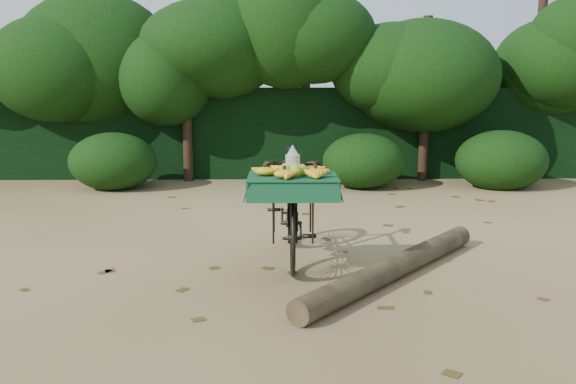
{
  "coord_description": "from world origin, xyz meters",
  "views": [
    {
      "loc": [
        -0.07,
        -6.58,
        1.85
      ],
      "look_at": [
        0.04,
        -0.69,
        0.81
      ],
      "focal_mm": 38.0,
      "sensor_mm": 36.0,
      "label": 1
    }
  ],
  "objects": [
    {
      "name": "bush_clumps",
      "position": [
        0.5,
        4.3,
        0.45
      ],
      "size": [
        8.8,
        1.7,
        0.9
      ],
      "primitive_type": null,
      "color": "black",
      "rests_on": "ground"
    },
    {
      "name": "hedge_backdrop",
      "position": [
        0.0,
        6.3,
        0.9
      ],
      "size": [
        26.0,
        1.8,
        1.8
      ],
      "primitive_type": "cube",
      "color": "black",
      "rests_on": "ground"
    },
    {
      "name": "vendor_bicycle",
      "position": [
        0.08,
        -0.27,
        0.61
      ],
      "size": [
        0.86,
        1.98,
        1.2
      ],
      "rotation": [
        0.0,
        0.0,
        -0.01
      ],
      "color": "black",
      "rests_on": "ground"
    },
    {
      "name": "ground",
      "position": [
        0.0,
        0.0,
        0.0
      ],
      "size": [
        80.0,
        80.0,
        0.0
      ],
      "primitive_type": "plane",
      "color": "tan",
      "rests_on": "ground"
    },
    {
      "name": "tree_row",
      "position": [
        -0.65,
        5.5,
        2.0
      ],
      "size": [
        14.5,
        2.0,
        4.0
      ],
      "primitive_type": null,
      "color": "black",
      "rests_on": "ground"
    },
    {
      "name": "fallen_log",
      "position": [
        1.08,
        -0.91,
        0.11
      ],
      "size": [
        2.17,
        2.57,
        0.23
      ],
      "primitive_type": "cylinder",
      "rotation": [
        1.57,
        0.0,
        -0.69
      ],
      "color": "brown",
      "rests_on": "ground"
    },
    {
      "name": "leaf_litter",
      "position": [
        0.0,
        0.65,
        0.01
      ],
      "size": [
        7.0,
        7.3,
        0.01
      ],
      "primitive_type": null,
      "color": "#4E3B14",
      "rests_on": "ground"
    }
  ]
}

